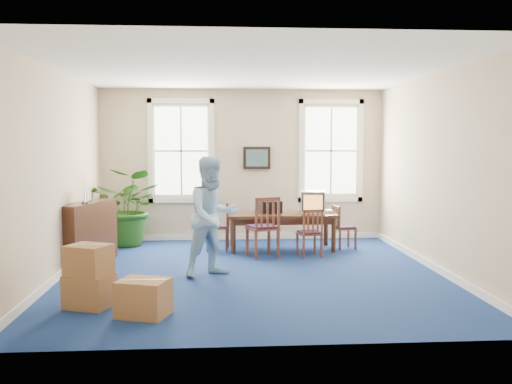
{
  "coord_description": "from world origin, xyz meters",
  "views": [
    {
      "loc": [
        -0.57,
        -8.91,
        2.08
      ],
      "look_at": [
        0.1,
        0.6,
        1.25
      ],
      "focal_mm": 40.0,
      "sensor_mm": 36.0,
      "label": 1
    }
  ],
  "objects": [
    {
      "name": "window_left",
      "position": [
        -1.3,
        3.23,
        1.9
      ],
      "size": [
        1.4,
        0.12,
        2.2
      ],
      "primitive_type": null,
      "color": "white",
      "rests_on": "ground"
    },
    {
      "name": "chair_near_right",
      "position": [
        1.13,
        1.29,
        0.44
      ],
      "size": [
        0.46,
        0.46,
        0.88
      ],
      "primitive_type": null,
      "rotation": [
        0.0,
        0.0,
        3.33
      ],
      "color": "brown",
      "rests_on": "ground"
    },
    {
      "name": "brochure_rack",
      "position": [
        -2.73,
        0.81,
        1.18
      ],
      "size": [
        0.16,
        0.6,
        0.26
      ],
      "primitive_type": null,
      "rotation": [
        0.0,
        0.0,
        0.09
      ],
      "color": "#99999E",
      "rests_on": "credenza"
    },
    {
      "name": "wall_back",
      "position": [
        0.0,
        3.25,
        1.6
      ],
      "size": [
        6.5,
        0.0,
        6.5
      ],
      "primitive_type": "plane",
      "rotation": [
        1.57,
        0.0,
        0.0
      ],
      "color": "#C3AB8C",
      "rests_on": "ground"
    },
    {
      "name": "baseboard_right",
      "position": [
        2.97,
        0.0,
        0.06
      ],
      "size": [
        0.04,
        6.5,
        0.12
      ],
      "primitive_type": "cube",
      "color": "white",
      "rests_on": "ground"
    },
    {
      "name": "chair_end_left",
      "position": [
        -0.54,
        2.0,
        0.47
      ],
      "size": [
        0.46,
        0.46,
        0.94
      ],
      "primitive_type": null,
      "rotation": [
        0.0,
        0.0,
        -1.66
      ],
      "color": "brown",
      "rests_on": "ground"
    },
    {
      "name": "wall_right",
      "position": [
        3.0,
        0.0,
        1.6
      ],
      "size": [
        0.0,
        6.5,
        6.5
      ],
      "primitive_type": "plane",
      "rotation": [
        1.57,
        0.0,
        -1.57
      ],
      "color": "#C3AB8C",
      "rests_on": "ground"
    },
    {
      "name": "floor",
      "position": [
        0.0,
        0.0,
        0.0
      ],
      "size": [
        6.5,
        6.5,
        0.0
      ],
      "primitive_type": "plane",
      "color": "navy",
      "rests_on": "ground"
    },
    {
      "name": "baseboard_back",
      "position": [
        0.0,
        3.22,
        0.06
      ],
      "size": [
        6.0,
        0.04,
        0.12
      ],
      "primitive_type": "cube",
      "color": "white",
      "rests_on": "ground"
    },
    {
      "name": "conference_table",
      "position": [
        0.7,
        2.0,
        0.36
      ],
      "size": [
        2.1,
        0.96,
        0.71
      ],
      "primitive_type": null,
      "rotation": [
        0.0,
        0.0,
        0.0
      ],
      "color": "#432315",
      "rests_on": "ground"
    },
    {
      "name": "chair_near_left",
      "position": [
        0.27,
        1.29,
        0.56
      ],
      "size": [
        0.63,
        0.63,
        1.11
      ],
      "primitive_type": null,
      "rotation": [
        0.0,
        0.0,
        3.45
      ],
      "color": "brown",
      "rests_on": "ground"
    },
    {
      "name": "wall_left",
      "position": [
        -3.0,
        0.0,
        1.6
      ],
      "size": [
        0.0,
        6.5,
        6.5
      ],
      "primitive_type": "plane",
      "rotation": [
        1.57,
        0.0,
        1.57
      ],
      "color": "#C3AB8C",
      "rests_on": "ground"
    },
    {
      "name": "potted_plant",
      "position": [
        -2.33,
        2.66,
        0.78
      ],
      "size": [
        1.65,
        1.52,
        1.57
      ],
      "primitive_type": "imported",
      "rotation": [
        0.0,
        0.0,
        -0.23
      ],
      "color": "#1E4C12",
      "rests_on": "ground"
    },
    {
      "name": "window_right",
      "position": [
        1.9,
        3.23,
        1.9
      ],
      "size": [
        1.4,
        0.12,
        2.2
      ],
      "primitive_type": null,
      "color": "white",
      "rests_on": "ground"
    },
    {
      "name": "chair_end_right",
      "position": [
        1.93,
        2.0,
        0.43
      ],
      "size": [
        0.45,
        0.45,
        0.85
      ],
      "primitive_type": null,
      "rotation": [
        0.0,
        0.0,
        1.77
      ],
      "color": "brown",
      "rests_on": "ground"
    },
    {
      "name": "game_console",
      "position": [
        1.6,
        2.0,
        0.74
      ],
      "size": [
        0.2,
        0.24,
        0.06
      ],
      "primitive_type": "cube",
      "rotation": [
        0.0,
        0.0,
        0.08
      ],
      "color": "white",
      "rests_on": "conference_table"
    },
    {
      "name": "wall_picture",
      "position": [
        0.3,
        3.2,
        1.75
      ],
      "size": [
        0.58,
        0.06,
        0.48
      ],
      "primitive_type": null,
      "color": "black",
      "rests_on": "ground"
    },
    {
      "name": "baseboard_left",
      "position": [
        -2.97,
        0.0,
        0.06
      ],
      "size": [
        0.04,
        6.5,
        0.12
      ],
      "primitive_type": "cube",
      "color": "white",
      "rests_on": "ground"
    },
    {
      "name": "equipment_bag",
      "position": [
        0.46,
        2.05,
        0.83
      ],
      "size": [
        0.5,
        0.38,
        0.23
      ],
      "primitive_type": "cube",
      "rotation": [
        0.0,
        0.0,
        0.19
      ],
      "color": "black",
      "rests_on": "conference_table"
    },
    {
      "name": "man",
      "position": [
        -0.62,
        -0.09,
        0.93
      ],
      "size": [
        1.14,
        1.07,
        1.87
      ],
      "primitive_type": "imported",
      "rotation": [
        0.0,
        0.0,
        0.54
      ],
      "color": "#9CC9EB",
      "rests_on": "ground"
    },
    {
      "name": "cardboard_boxes",
      "position": [
        -1.97,
        -1.6,
        0.42
      ],
      "size": [
        1.88,
        1.88,
        0.84
      ],
      "primitive_type": null,
      "rotation": [
        0.0,
        0.0,
        -0.35
      ],
      "color": "#A16E3F",
      "rests_on": "ground"
    },
    {
      "name": "credenza",
      "position": [
        -2.75,
        0.81,
        0.53
      ],
      "size": [
        0.8,
        1.39,
        1.05
      ],
      "primitive_type": "cube",
      "rotation": [
        0.0,
        0.0,
        -0.33
      ],
      "color": "#432315",
      "rests_on": "ground"
    },
    {
      "name": "wall_front",
      "position": [
        0.0,
        -3.25,
        1.6
      ],
      "size": [
        6.5,
        0.0,
        6.5
      ],
      "primitive_type": "plane",
      "rotation": [
        -1.57,
        0.0,
        0.0
      ],
      "color": "#C3AB8C",
      "rests_on": "ground"
    },
    {
      "name": "ceiling",
      "position": [
        0.0,
        0.0,
        3.2
      ],
      "size": [
        6.5,
        6.5,
        0.0
      ],
      "primitive_type": "plane",
      "rotation": [
        3.14,
        0.0,
        0.0
      ],
      "color": "white",
      "rests_on": "ground"
    },
    {
      "name": "crt_tv",
      "position": [
        1.32,
        2.05,
        0.93
      ],
      "size": [
        0.54,
        0.57,
        0.42
      ],
      "primitive_type": null,
      "rotation": [
        0.0,
        0.0,
        -0.15
      ],
      "color": "#B7B7BC",
      "rests_on": "conference_table"
    }
  ]
}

